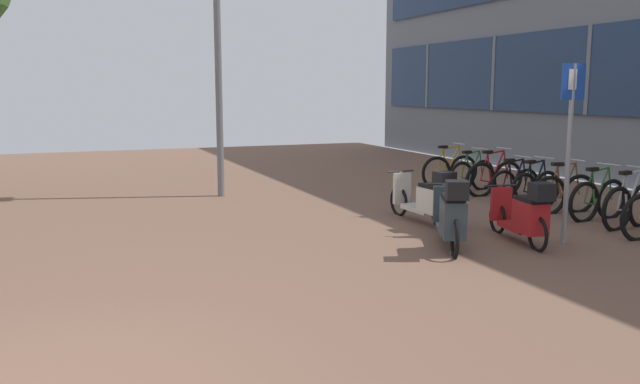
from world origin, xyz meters
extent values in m
cube|color=brown|center=(4.80, 0.00, -0.03)|extent=(14.40, 40.00, 0.05)
cube|color=slate|center=(12.15, 7.49, 2.65)|extent=(0.10, 0.12, 2.10)
cube|color=slate|center=(12.15, 11.14, 2.65)|extent=(0.10, 0.12, 2.10)
cube|color=slate|center=(12.15, 14.80, 2.65)|extent=(0.10, 0.12, 2.10)
torus|color=black|center=(8.22, 2.22, 0.33)|extent=(0.73, 0.10, 0.73)
torus|color=black|center=(8.44, 2.86, 0.33)|extent=(0.74, 0.19, 0.74)
cylinder|color=#B4AEBA|center=(8.83, 2.92, 0.60)|extent=(0.33, 0.09, 0.65)
cylinder|color=#B4AEBA|center=(8.64, 2.89, 0.58)|extent=(0.15, 0.06, 0.59)
cylinder|color=#B4AEBA|center=(8.78, 2.91, 0.89)|extent=(0.40, 0.10, 0.09)
cylinder|color=#B4AEBA|center=(8.57, 2.88, 0.31)|extent=(0.26, 0.07, 0.08)
cylinder|color=#B4AEBA|center=(8.51, 2.87, 0.60)|extent=(0.17, 0.05, 0.54)
cube|color=black|center=(8.58, 2.88, 0.91)|extent=(0.23, 0.13, 0.06)
torus|color=black|center=(8.47, 3.58, 0.32)|extent=(0.72, 0.14, 0.72)
torus|color=black|center=(9.13, 3.65, 0.32)|extent=(0.72, 0.14, 0.72)
cylinder|color=#326530|center=(8.87, 3.62, 0.58)|extent=(0.33, 0.07, 0.63)
cylinder|color=#326530|center=(8.67, 3.60, 0.56)|extent=(0.15, 0.05, 0.57)
cylinder|color=#326530|center=(8.81, 3.62, 0.87)|extent=(0.41, 0.08, 0.08)
cylinder|color=#326530|center=(8.60, 3.60, 0.30)|extent=(0.26, 0.05, 0.08)
cylinder|color=#326530|center=(8.54, 3.59, 0.58)|extent=(0.17, 0.04, 0.52)
cylinder|color=#326530|center=(9.07, 3.64, 0.61)|extent=(0.15, 0.05, 0.57)
cube|color=black|center=(8.62, 3.60, 0.88)|extent=(0.23, 0.11, 0.06)
cylinder|color=#ADADB2|center=(9.01, 3.64, 0.94)|extent=(0.07, 0.48, 0.02)
torus|color=black|center=(8.40, 4.35, 0.33)|extent=(0.73, 0.13, 0.73)
torus|color=black|center=(9.03, 4.30, 0.33)|extent=(0.73, 0.13, 0.73)
cylinder|color=brown|center=(8.78, 4.32, 0.59)|extent=(0.31, 0.06, 0.64)
cylinder|color=brown|center=(8.59, 4.33, 0.57)|extent=(0.14, 0.05, 0.58)
cylinder|color=brown|center=(8.73, 4.32, 0.88)|extent=(0.39, 0.07, 0.08)
cylinder|color=brown|center=(8.52, 4.34, 0.30)|extent=(0.25, 0.05, 0.08)
cylinder|color=brown|center=(8.47, 4.34, 0.59)|extent=(0.17, 0.04, 0.53)
cylinder|color=brown|center=(8.97, 4.30, 0.62)|extent=(0.15, 0.04, 0.58)
cube|color=black|center=(8.54, 4.33, 0.89)|extent=(0.23, 0.11, 0.06)
cylinder|color=#ADADB2|center=(8.92, 4.30, 0.95)|extent=(0.06, 0.48, 0.02)
torus|color=black|center=(8.36, 4.98, 0.32)|extent=(0.71, 0.17, 0.71)
torus|color=black|center=(8.96, 5.07, 0.32)|extent=(0.71, 0.17, 0.71)
cylinder|color=black|center=(8.72, 5.03, 0.57)|extent=(0.30, 0.08, 0.62)
cylinder|color=black|center=(8.54, 5.01, 0.55)|extent=(0.14, 0.05, 0.56)
cylinder|color=black|center=(8.67, 5.03, 0.85)|extent=(0.37, 0.09, 0.08)
cylinder|color=black|center=(8.47, 5.00, 0.29)|extent=(0.24, 0.06, 0.08)
cylinder|color=black|center=(8.42, 4.99, 0.57)|extent=(0.16, 0.05, 0.52)
cylinder|color=black|center=(8.91, 5.06, 0.60)|extent=(0.14, 0.05, 0.56)
cube|color=black|center=(8.49, 5.00, 0.87)|extent=(0.23, 0.12, 0.06)
cylinder|color=#ADADB2|center=(8.85, 5.05, 0.93)|extent=(0.09, 0.48, 0.02)
torus|color=black|center=(8.45, 5.71, 0.30)|extent=(0.67, 0.11, 0.67)
torus|color=black|center=(9.03, 5.75, 0.30)|extent=(0.67, 0.11, 0.67)
cylinder|color=black|center=(8.80, 5.73, 0.54)|extent=(0.29, 0.05, 0.59)
cylinder|color=black|center=(8.62, 5.72, 0.52)|extent=(0.13, 0.04, 0.53)
cylinder|color=black|center=(8.75, 5.73, 0.80)|extent=(0.36, 0.06, 0.08)
cylinder|color=black|center=(8.56, 5.72, 0.28)|extent=(0.23, 0.04, 0.07)
cylinder|color=black|center=(8.51, 5.71, 0.54)|extent=(0.15, 0.04, 0.49)
cylinder|color=black|center=(8.98, 5.75, 0.56)|extent=(0.14, 0.04, 0.53)
cube|color=black|center=(8.58, 5.72, 0.82)|extent=(0.23, 0.10, 0.06)
cylinder|color=#ADADB2|center=(8.93, 5.74, 0.88)|extent=(0.05, 0.48, 0.02)
torus|color=black|center=(8.42, 6.43, 0.34)|extent=(0.76, 0.09, 0.75)
torus|color=black|center=(9.11, 6.44, 0.34)|extent=(0.76, 0.09, 0.75)
cylinder|color=#A3161C|center=(8.84, 6.44, 0.61)|extent=(0.34, 0.04, 0.66)
cylinder|color=#A3161C|center=(8.63, 6.43, 0.59)|extent=(0.15, 0.04, 0.60)
cylinder|color=#A3161C|center=(8.78, 6.43, 0.91)|extent=(0.42, 0.05, 0.09)
cylinder|color=#A3161C|center=(8.55, 6.43, 0.31)|extent=(0.27, 0.03, 0.08)
cylinder|color=#A3161C|center=(8.50, 6.43, 0.61)|extent=(0.18, 0.03, 0.55)
cylinder|color=#A3161C|center=(9.05, 6.44, 0.64)|extent=(0.16, 0.03, 0.60)
cube|color=black|center=(8.57, 6.43, 0.92)|extent=(0.22, 0.09, 0.06)
cylinder|color=#ADADB2|center=(8.99, 6.44, 0.98)|extent=(0.03, 0.48, 0.02)
torus|color=black|center=(8.39, 7.08, 0.32)|extent=(0.70, 0.20, 0.70)
torus|color=black|center=(9.02, 7.20, 0.32)|extent=(0.70, 0.20, 0.70)
cylinder|color=#2D6837|center=(8.77, 7.15, 0.57)|extent=(0.31, 0.09, 0.62)
cylinder|color=#2D6837|center=(8.58, 7.12, 0.54)|extent=(0.14, 0.06, 0.56)
cylinder|color=#2D6837|center=(8.72, 7.14, 0.84)|extent=(0.39, 0.11, 0.08)
cylinder|color=#2D6837|center=(8.51, 7.10, 0.29)|extent=(0.25, 0.07, 0.08)
cylinder|color=#2D6837|center=(8.46, 7.09, 0.57)|extent=(0.17, 0.05, 0.51)
cylinder|color=#2D6837|center=(8.96, 7.19, 0.59)|extent=(0.15, 0.06, 0.56)
cube|color=black|center=(8.53, 7.11, 0.86)|extent=(0.23, 0.13, 0.06)
cylinder|color=#ADADB2|center=(8.91, 7.18, 0.92)|extent=(0.11, 0.48, 0.02)
torus|color=black|center=(8.24, 7.85, 0.34)|extent=(0.75, 0.09, 0.75)
torus|color=black|center=(8.95, 7.84, 0.34)|extent=(0.75, 0.09, 0.75)
cylinder|color=#C18E17|center=(8.67, 7.84, 0.61)|extent=(0.34, 0.04, 0.66)
cylinder|color=#C18E17|center=(8.45, 7.85, 0.58)|extent=(0.15, 0.04, 0.60)
cylinder|color=#C18E17|center=(8.61, 7.84, 0.90)|extent=(0.43, 0.04, 0.09)
cylinder|color=#C18E17|center=(8.38, 7.85, 0.31)|extent=(0.27, 0.03, 0.08)
cylinder|color=#C18E17|center=(8.32, 7.85, 0.61)|extent=(0.18, 0.03, 0.55)
cylinder|color=#C18E17|center=(8.88, 7.84, 0.63)|extent=(0.16, 0.03, 0.60)
cube|color=black|center=(8.40, 7.85, 0.92)|extent=(0.22, 0.09, 0.06)
cylinder|color=#ADADB2|center=(8.82, 7.84, 0.98)|extent=(0.03, 0.48, 0.02)
torus|color=black|center=(5.93, 3.96, 0.25)|extent=(0.08, 0.55, 0.54)
torus|color=black|center=(5.87, 5.26, 0.25)|extent=(0.08, 0.55, 0.54)
cube|color=silver|center=(5.90, 4.61, 0.22)|extent=(0.31, 0.74, 0.08)
cube|color=silver|center=(5.92, 4.19, 0.42)|extent=(0.32, 0.59, 0.41)
cube|color=black|center=(5.92, 4.19, 0.66)|extent=(0.28, 0.53, 0.06)
cylinder|color=silver|center=(5.87, 5.24, 0.52)|extent=(0.08, 0.12, 0.55)
cube|color=silver|center=(5.87, 5.16, 0.49)|extent=(0.32, 0.09, 0.54)
cylinder|color=black|center=(5.87, 5.21, 0.79)|extent=(0.52, 0.05, 0.03)
cube|color=black|center=(5.93, 3.91, 0.81)|extent=(0.29, 0.29, 0.24)
torus|color=black|center=(5.14, 2.39, 0.25)|extent=(0.29, 0.52, 0.55)
torus|color=black|center=(5.71, 3.58, 0.25)|extent=(0.29, 0.52, 0.55)
cube|color=#2E3C44|center=(5.43, 2.99, 0.22)|extent=(0.57, 0.79, 0.08)
cube|color=#2E3C44|center=(5.25, 2.61, 0.48)|extent=(0.52, 0.65, 0.50)
cube|color=black|center=(5.25, 2.61, 0.76)|extent=(0.46, 0.59, 0.06)
cylinder|color=#2E3C44|center=(5.70, 3.56, 0.52)|extent=(0.11, 0.14, 0.55)
cube|color=#2E3C44|center=(5.67, 3.49, 0.50)|extent=(0.32, 0.21, 0.55)
cylinder|color=black|center=(5.69, 3.54, 0.80)|extent=(0.48, 0.25, 0.03)
cube|color=black|center=(5.12, 2.35, 0.91)|extent=(0.37, 0.37, 0.24)
torus|color=black|center=(6.39, 2.25, 0.23)|extent=(0.15, 0.51, 0.51)
torus|color=black|center=(6.62, 3.45, 0.23)|extent=(0.15, 0.51, 0.51)
cube|color=red|center=(6.50, 2.85, 0.21)|extent=(0.40, 0.72, 0.08)
cube|color=red|center=(6.43, 2.47, 0.43)|extent=(0.39, 0.58, 0.44)
cube|color=black|center=(6.43, 2.47, 0.68)|extent=(0.35, 0.53, 0.06)
cylinder|color=red|center=(6.61, 3.42, 0.49)|extent=(0.09, 0.13, 0.52)
cube|color=red|center=(6.60, 3.35, 0.46)|extent=(0.33, 0.14, 0.51)
cylinder|color=black|center=(6.61, 3.40, 0.74)|extent=(0.52, 0.12, 0.03)
cube|color=black|center=(6.38, 2.20, 0.83)|extent=(0.33, 0.33, 0.24)
cylinder|color=gray|center=(7.06, 2.48, 1.28)|extent=(0.07, 0.07, 2.56)
cube|color=#1D46AC|center=(7.06, 2.47, 2.31)|extent=(0.40, 0.02, 0.50)
cube|color=white|center=(7.03, 2.45, 2.34)|extent=(0.14, 0.01, 0.28)
cylinder|color=slate|center=(3.44, 8.49, 2.69)|extent=(0.14, 0.14, 5.38)
camera|label=1|loc=(0.35, -4.78, 2.20)|focal=36.72mm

